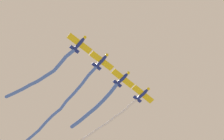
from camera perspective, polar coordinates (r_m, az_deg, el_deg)
name	(u,v)px	position (r m, az deg, el deg)	size (l,w,h in m)	color
airplane_lead	(80,43)	(87.16, -5.22, 4.25)	(6.95, 5.27, 1.71)	navy
smoke_trail_lead	(40,77)	(93.88, -11.40, -1.11)	(2.54, 25.09, 4.09)	#4C75DB
airplane_left_wing	(102,61)	(89.02, -1.66, 1.48)	(6.95, 5.28, 1.71)	navy
smoke_trail_left_wing	(59,108)	(97.35, -8.44, -6.04)	(7.62, 31.99, 2.23)	#4C75DB
airplane_right_wing	(123,78)	(90.87, 1.73, -1.34)	(6.94, 5.26, 1.71)	navy
smoke_trail_right_wing	(95,107)	(93.96, -2.75, -5.95)	(3.29, 17.39, 3.16)	#4C75DB
airplane_slot	(143,94)	(93.75, 4.94, -3.85)	(6.94, 5.25, 1.71)	navy
smoke_trail_slot	(106,123)	(97.33, -0.96, -8.47)	(1.69, 21.73, 2.35)	white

